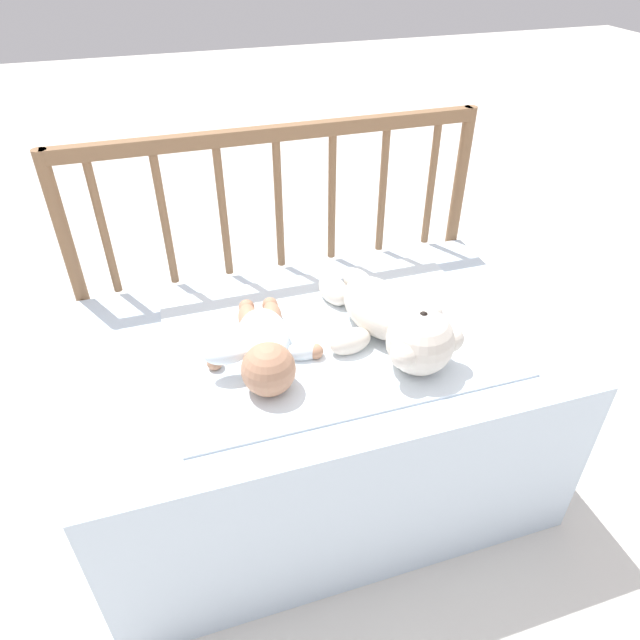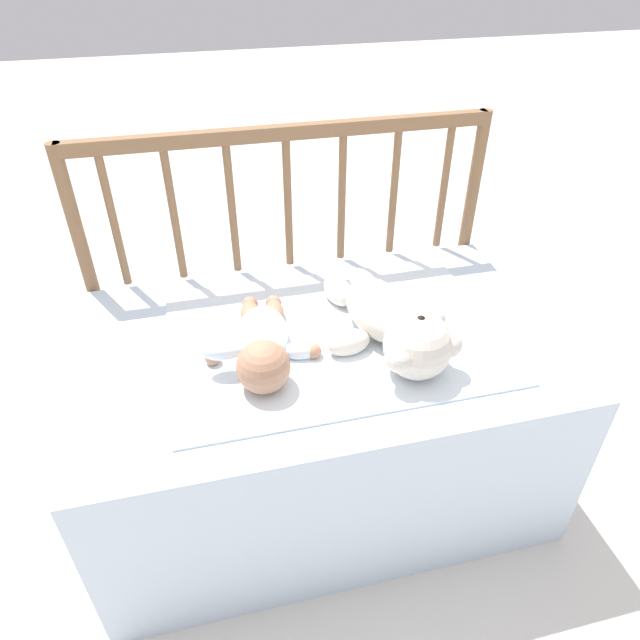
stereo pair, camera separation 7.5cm
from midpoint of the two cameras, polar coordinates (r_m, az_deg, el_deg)
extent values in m
plane|color=silver|center=(1.75, 1.29, -15.25)|extent=(12.00, 12.00, 0.00)
cube|color=silver|center=(1.56, 1.42, -9.44)|extent=(1.15, 0.71, 0.51)
cylinder|color=brown|center=(1.71, -20.25, 1.62)|extent=(0.04, 0.04, 0.91)
cylinder|color=brown|center=(1.89, 15.10, 6.19)|extent=(0.04, 0.04, 0.91)
cube|color=brown|center=(1.53, -2.02, 18.24)|extent=(1.11, 0.03, 0.04)
cylinder|color=brown|center=(1.59, -18.63, 9.14)|extent=(0.02, 0.02, 0.37)
cylinder|color=brown|center=(1.58, -13.04, 9.98)|extent=(0.02, 0.02, 0.37)
cylinder|color=brown|center=(1.58, -7.42, 10.73)|extent=(0.02, 0.02, 0.37)
cylinder|color=brown|center=(1.60, -1.86, 11.38)|extent=(0.02, 0.02, 0.37)
cylinder|color=brown|center=(1.64, 3.52, 11.90)|extent=(0.02, 0.02, 0.37)
cylinder|color=brown|center=(1.69, 8.66, 12.30)|extent=(0.02, 0.02, 0.37)
cylinder|color=brown|center=(1.75, 13.49, 12.59)|extent=(0.02, 0.02, 0.37)
cube|color=white|center=(1.40, 2.85, -1.54)|extent=(0.79, 0.56, 0.01)
ellipsoid|color=silver|center=(1.40, 7.46, 1.00)|extent=(0.18, 0.25, 0.12)
sphere|color=silver|center=(1.27, 11.40, -2.56)|extent=(0.15, 0.15, 0.15)
sphere|color=tan|center=(1.25, 11.63, -1.06)|extent=(0.06, 0.06, 0.06)
sphere|color=black|center=(1.23, 11.78, -0.07)|extent=(0.02, 0.02, 0.02)
sphere|color=silver|center=(1.29, 14.35, -2.40)|extent=(0.06, 0.06, 0.06)
sphere|color=silver|center=(1.23, 9.71, -3.89)|extent=(0.06, 0.06, 0.06)
ellipsoid|color=silver|center=(1.43, 12.10, -0.10)|extent=(0.11, 0.08, 0.06)
ellipsoid|color=silver|center=(1.33, 4.53, -2.29)|extent=(0.11, 0.08, 0.06)
ellipsoid|color=silver|center=(1.54, 5.81, 3.53)|extent=(0.09, 0.13, 0.07)
ellipsoid|color=silver|center=(1.50, 3.25, 2.91)|extent=(0.09, 0.13, 0.07)
ellipsoid|color=white|center=(1.35, -4.19, -1.43)|extent=(0.15, 0.22, 0.08)
sphere|color=tan|center=(1.22, -3.95, -4.74)|extent=(0.12, 0.12, 0.12)
ellipsoid|color=white|center=(1.32, -0.25, -3.11)|extent=(0.10, 0.06, 0.04)
ellipsoid|color=white|center=(1.26, -8.07, -3.12)|extent=(0.10, 0.06, 0.04)
sphere|color=tan|center=(1.32, 0.97, -3.16)|extent=(0.04, 0.04, 0.04)
sphere|color=tan|center=(1.32, -9.09, -3.76)|extent=(0.04, 0.04, 0.04)
ellipsoid|color=tan|center=(1.44, -3.13, 0.71)|extent=(0.06, 0.10, 0.05)
ellipsoid|color=tan|center=(1.44, -5.53, 0.56)|extent=(0.06, 0.10, 0.05)
sphere|color=tan|center=(1.48, -3.23, 1.67)|extent=(0.04, 0.04, 0.04)
sphere|color=tan|center=(1.48, -5.57, 1.53)|extent=(0.04, 0.04, 0.04)
camera|label=1|loc=(0.04, -88.42, 1.17)|focal=32.00mm
camera|label=2|loc=(0.04, 91.58, -1.17)|focal=32.00mm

